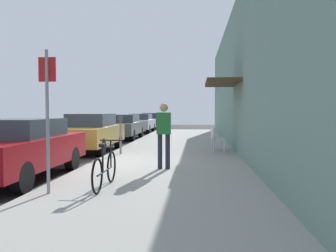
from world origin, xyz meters
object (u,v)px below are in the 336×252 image
object	(u,v)px
parked_car_3	(140,123)
bicycle_0	(105,169)
parked_car_1	(91,132)
pedestrian_standing	(164,130)
parked_car_0	(19,148)
parked_car_2	(123,126)
cafe_chair_1	(216,136)
parked_car_4	(151,120)
cafe_chair_0	(217,138)
street_sign	(47,110)
parking_meter	(121,132)

from	to	relation	value
parked_car_3	bicycle_0	distance (m)	19.12
parked_car_1	pedestrian_standing	bearing A→B (deg)	-53.79
parked_car_0	parked_car_3	distance (m)	17.71
parked_car_2	cafe_chair_1	bearing A→B (deg)	-50.44
parked_car_1	parked_car_4	bearing A→B (deg)	90.00
parked_car_2	cafe_chair_0	bearing A→B (deg)	-54.00
cafe_chair_0	cafe_chair_1	bearing A→B (deg)	89.91
parked_car_1	street_sign	bearing A→B (deg)	-78.52
cafe_chair_1	parked_car_1	bearing A→B (deg)	-178.69
parking_meter	street_sign	world-z (taller)	street_sign
bicycle_0	cafe_chair_0	bearing A→B (deg)	67.76
parked_car_1	parked_car_4	world-z (taller)	parked_car_1
parked_car_3	cafe_chair_1	world-z (taller)	parked_car_3
parked_car_0	parked_car_2	size ratio (longest dim) A/B	1.00
parked_car_1	cafe_chair_1	size ratio (longest dim) A/B	5.06
parked_car_0	street_sign	world-z (taller)	street_sign
parked_car_1	pedestrian_standing	xyz separation A→B (m)	(3.34, -4.57, 0.35)
parked_car_0	parked_car_1	xyz separation A→B (m)	(-0.00, 5.60, 0.02)
cafe_chair_1	pedestrian_standing	size ratio (longest dim) A/B	0.51
parked_car_0	parked_car_1	bearing A→B (deg)	90.00
bicycle_0	pedestrian_standing	size ratio (longest dim) A/B	1.01
street_sign	bicycle_0	world-z (taller)	street_sign
parked_car_4	street_sign	world-z (taller)	street_sign
parked_car_3	cafe_chair_0	size ratio (longest dim) A/B	5.06
street_sign	parked_car_0	bearing A→B (deg)	129.95
parked_car_4	bicycle_0	distance (m)	25.27
parked_car_1	parked_car_3	distance (m)	12.12
parked_car_4	cafe_chair_1	size ratio (longest dim) A/B	5.06
parked_car_2	cafe_chair_1	xyz separation A→B (m)	(4.92, -5.96, -0.10)
street_sign	cafe_chair_1	world-z (taller)	street_sign
parked_car_1	parked_car_3	world-z (taller)	parked_car_1
parked_car_0	parked_car_4	bearing A→B (deg)	90.00
parking_meter	pedestrian_standing	size ratio (longest dim) A/B	0.78
cafe_chair_1	pedestrian_standing	xyz separation A→B (m)	(-1.58, -4.68, 0.50)
parked_car_3	cafe_chair_1	size ratio (longest dim) A/B	5.06
parked_car_4	street_sign	xyz separation A→B (m)	(1.50, -25.69, 0.92)
parked_car_0	parked_car_2	xyz separation A→B (m)	(0.00, 11.67, -0.02)
cafe_chair_0	pedestrian_standing	size ratio (longest dim) A/B	0.51
parked_car_2	parked_car_3	bearing A→B (deg)	90.00
parked_car_1	cafe_chair_0	distance (m)	4.97
parked_car_2	pedestrian_standing	xyz separation A→B (m)	(3.34, -10.64, 0.39)
parked_car_0	parked_car_2	distance (m)	11.67
bicycle_0	cafe_chair_0	distance (m)	6.64
street_sign	parked_car_3	bearing A→B (deg)	94.40
parked_car_3	bicycle_0	xyz separation A→B (m)	(2.40, -18.96, -0.25)
parked_car_3	parking_meter	distance (m)	13.80
parked_car_0	parked_car_1	world-z (taller)	parked_car_1
parked_car_2	pedestrian_standing	distance (m)	11.16
parked_car_3	parked_car_4	distance (m)	6.19
parked_car_0	parked_car_4	world-z (taller)	parked_car_0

